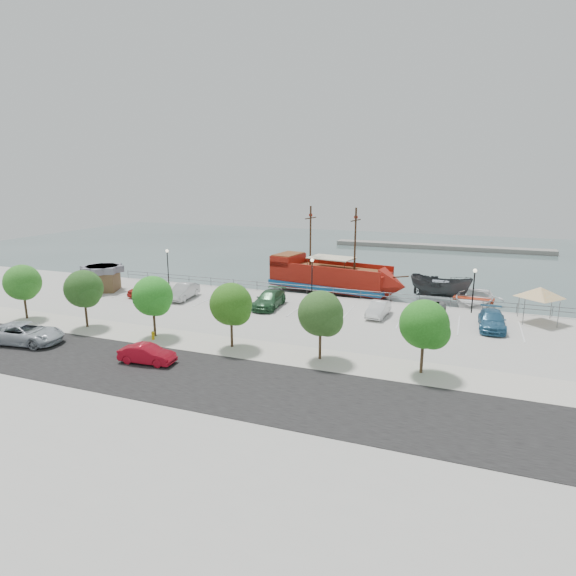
% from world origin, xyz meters
% --- Properties ---
extents(ground, '(160.00, 160.00, 0.00)m').
position_xyz_m(ground, '(0.00, 0.00, -1.00)').
color(ground, '#3C4C4B').
extents(land_slab, '(100.00, 58.00, 1.20)m').
position_xyz_m(land_slab, '(0.00, -21.00, -0.60)').
color(land_slab, '#A9A7A1').
rests_on(land_slab, ground).
extents(street, '(100.00, 8.00, 0.04)m').
position_xyz_m(street, '(0.00, -16.00, 0.01)').
color(street, black).
rests_on(street, land_slab).
extents(sidewalk, '(100.00, 4.00, 0.05)m').
position_xyz_m(sidewalk, '(0.00, -10.00, 0.01)').
color(sidewalk, beige).
rests_on(sidewalk, land_slab).
extents(seawall_railing, '(50.00, 0.06, 1.00)m').
position_xyz_m(seawall_railing, '(0.00, 7.80, 0.53)').
color(seawall_railing, '#5B5D62').
rests_on(seawall_railing, land_slab).
extents(far_shore, '(40.00, 3.00, 0.80)m').
position_xyz_m(far_shore, '(10.00, 55.00, -0.60)').
color(far_shore, gray).
rests_on(far_shore, ground).
extents(pirate_ship, '(17.17, 7.33, 10.67)m').
position_xyz_m(pirate_ship, '(1.10, 13.56, 0.79)').
color(pirate_ship, '#A4190E').
rests_on(pirate_ship, ground).
extents(patrol_boat, '(7.47, 4.47, 2.72)m').
position_xyz_m(patrol_boat, '(12.62, 14.13, 0.36)').
color(patrol_boat, '#3D4043').
rests_on(patrol_boat, ground).
extents(speedboat, '(6.65, 8.69, 1.67)m').
position_xyz_m(speedboat, '(16.18, 11.82, -0.16)').
color(speedboat, white).
rests_on(speedboat, ground).
extents(dock_west, '(6.62, 2.56, 0.37)m').
position_xyz_m(dock_west, '(-12.84, 9.20, -0.82)').
color(dock_west, gray).
rests_on(dock_west, ground).
extents(dock_mid, '(7.42, 3.13, 0.41)m').
position_xyz_m(dock_mid, '(7.92, 9.20, -0.79)').
color(dock_mid, gray).
rests_on(dock_mid, ground).
extents(dock_east, '(6.66, 2.99, 0.37)m').
position_xyz_m(dock_east, '(15.34, 9.20, -0.82)').
color(dock_east, '#69635C').
rests_on(dock_east, ground).
extents(shed, '(4.58, 4.58, 2.86)m').
position_xyz_m(shed, '(-23.20, 1.37, 1.52)').
color(shed, brown).
rests_on(shed, land_slab).
extents(canopy_tent, '(4.72, 4.72, 3.67)m').
position_xyz_m(canopy_tent, '(21.48, 5.53, 3.19)').
color(canopy_tent, slate).
rests_on(canopy_tent, land_slab).
extents(street_van, '(6.25, 3.60, 1.64)m').
position_xyz_m(street_van, '(-16.39, -14.98, 0.82)').
color(street_van, '#B5BCC5').
rests_on(street_van, street).
extents(street_sedan, '(4.10, 1.71, 1.32)m').
position_xyz_m(street_sedan, '(-5.02, -14.98, 0.66)').
color(street_sedan, '#B30D1F').
rests_on(street_sedan, street).
extents(fire_hydrant, '(0.26, 0.26, 0.74)m').
position_xyz_m(fire_hydrant, '(-7.61, -10.80, 0.40)').
color(fire_hydrant, '#BF9B0A').
rests_on(fire_hydrant, sidewalk).
extents(lamp_post_left, '(0.36, 0.36, 4.28)m').
position_xyz_m(lamp_post_left, '(-18.00, 6.50, 2.94)').
color(lamp_post_left, black).
rests_on(lamp_post_left, land_slab).
extents(lamp_post_mid, '(0.36, 0.36, 4.28)m').
position_xyz_m(lamp_post_mid, '(0.00, 6.50, 2.94)').
color(lamp_post_mid, black).
rests_on(lamp_post_mid, land_slab).
extents(lamp_post_right, '(0.36, 0.36, 4.28)m').
position_xyz_m(lamp_post_right, '(16.00, 6.50, 2.94)').
color(lamp_post_right, black).
rests_on(lamp_post_right, land_slab).
extents(tree_a, '(3.30, 3.20, 5.00)m').
position_xyz_m(tree_a, '(-21.85, -10.07, 3.30)').
color(tree_a, '#473321').
rests_on(tree_a, sidewalk).
extents(tree_b, '(3.30, 3.20, 5.00)m').
position_xyz_m(tree_b, '(-14.85, -10.07, 3.30)').
color(tree_b, '#473321').
rests_on(tree_b, sidewalk).
extents(tree_c, '(3.30, 3.20, 5.00)m').
position_xyz_m(tree_c, '(-7.85, -10.07, 3.30)').
color(tree_c, '#473321').
rests_on(tree_c, sidewalk).
extents(tree_d, '(3.30, 3.20, 5.00)m').
position_xyz_m(tree_d, '(-0.85, -10.07, 3.30)').
color(tree_d, '#473321').
rests_on(tree_d, sidewalk).
extents(tree_e, '(3.30, 3.20, 5.00)m').
position_xyz_m(tree_e, '(6.15, -10.07, 3.30)').
color(tree_e, '#473321').
rests_on(tree_e, sidewalk).
extents(tree_f, '(3.30, 3.20, 5.00)m').
position_xyz_m(tree_f, '(13.15, -10.07, 3.30)').
color(tree_f, '#473321').
rests_on(tree_f, sidewalk).
extents(parked_car_a, '(1.93, 4.68, 1.59)m').
position_xyz_m(parked_car_a, '(-17.50, 1.43, 0.79)').
color(parked_car_a, red).
rests_on(parked_car_a, land_slab).
extents(parked_car_b, '(2.21, 4.98, 1.59)m').
position_xyz_m(parked_car_b, '(-12.63, 1.35, 0.80)').
color(parked_car_b, '#BABABA').
rests_on(parked_car_b, land_slab).
extents(parked_car_c, '(3.13, 5.30, 1.38)m').
position_xyz_m(parked_car_c, '(-7.79, 2.61, 0.69)').
color(parked_car_c, navy).
rests_on(parked_car_c, land_slab).
extents(parked_car_d, '(2.56, 5.60, 1.59)m').
position_xyz_m(parked_car_d, '(-2.82, 1.52, 0.79)').
color(parked_car_d, '#295A34').
rests_on(parked_car_d, land_slab).
extents(parked_car_e, '(1.88, 4.25, 1.42)m').
position_xyz_m(parked_car_e, '(1.87, 1.64, 0.71)').
color(parked_car_e, black).
rests_on(parked_car_e, land_slab).
extents(parked_car_f, '(1.79, 4.33, 1.39)m').
position_xyz_m(parked_car_f, '(7.90, 2.19, 0.70)').
color(parked_car_f, white).
rests_on(parked_car_f, land_slab).
extents(parked_car_g, '(3.85, 6.38, 1.66)m').
position_xyz_m(parked_car_g, '(11.93, 2.68, 0.83)').
color(parked_car_g, gray).
rests_on(parked_car_g, land_slab).
extents(parked_car_h, '(2.23, 5.25, 1.51)m').
position_xyz_m(parked_car_h, '(17.63, 1.94, 0.75)').
color(parked_car_h, '#2F668B').
rests_on(parked_car_h, land_slab).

